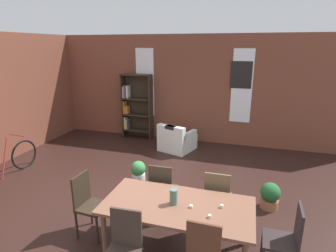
{
  "coord_description": "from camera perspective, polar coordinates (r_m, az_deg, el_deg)",
  "views": [
    {
      "loc": [
        1.63,
        -4.18,
        2.75
      ],
      "look_at": [
        0.04,
        1.1,
        1.12
      ],
      "focal_mm": 29.36,
      "sensor_mm": 36.0,
      "label": 1
    }
  ],
  "objects": [
    {
      "name": "tealight_candle_1",
      "position": [
        3.76,
        11.09,
        -16.02
      ],
      "size": [
        0.04,
        0.04,
        0.04
      ],
      "primitive_type": "cylinder",
      "color": "silver",
      "rests_on": "dining_table"
    },
    {
      "name": "potted_plant_by_shelf",
      "position": [
        5.24,
        20.42,
        -13.36
      ],
      "size": [
        0.34,
        0.34,
        0.47
      ],
      "color": "#9E6042",
      "rests_on": "ground"
    },
    {
      "name": "dining_chair_far_left",
      "position": [
        4.58,
        -1.21,
        -12.8
      ],
      "size": [
        0.41,
        0.41,
        0.95
      ],
      "color": "#383123",
      "rests_on": "ground"
    },
    {
      "name": "dining_chair_head_right",
      "position": [
        3.85,
        23.41,
        -20.63
      ],
      "size": [
        0.41,
        0.41,
        0.95
      ],
      "color": "#2F2525",
      "rests_on": "ground"
    },
    {
      "name": "potted_plant_corner",
      "position": [
        5.76,
        -6.16,
        -9.45
      ],
      "size": [
        0.3,
        0.3,
        0.48
      ],
      "color": "silver",
      "rests_on": "ground"
    },
    {
      "name": "dining_chair_near_left",
      "position": [
        3.49,
        -9.24,
        -23.69
      ],
      "size": [
        0.42,
        0.42,
        0.95
      ],
      "color": "#3B2D25",
      "rests_on": "ground"
    },
    {
      "name": "tealight_candle_0",
      "position": [
        3.71,
        4.83,
        -16.3
      ],
      "size": [
        0.04,
        0.04,
        0.03
      ],
      "primitive_type": "cylinder",
      "color": "silver",
      "rests_on": "dining_table"
    },
    {
      "name": "dining_chair_head_left",
      "position": [
        4.39,
        -16.18,
        -14.96
      ],
      "size": [
        0.43,
        0.43,
        0.95
      ],
      "color": "#2E2318",
      "rests_on": "ground"
    },
    {
      "name": "tealight_candle_2",
      "position": [
        3.55,
        8.63,
        -18.04
      ],
      "size": [
        0.04,
        0.04,
        0.04
      ],
      "primitive_type": "cylinder",
      "color": "silver",
      "rests_on": "dining_table"
    },
    {
      "name": "armchair_white",
      "position": [
        7.45,
        1.77,
        -2.97
      ],
      "size": [
        1.01,
        1.01,
        0.75
      ],
      "color": "silver",
      "rests_on": "ground"
    },
    {
      "name": "ground_plane",
      "position": [
        5.26,
        -3.99,
        -15.13
      ],
      "size": [
        10.4,
        10.4,
        0.0
      ],
      "primitive_type": "plane",
      "color": "black"
    },
    {
      "name": "vase_on_table",
      "position": [
        3.73,
        1.18,
        -14.44
      ],
      "size": [
        0.11,
        0.11,
        0.21
      ],
      "primitive_type": "cylinder",
      "color": "#4C7266",
      "rests_on": "dining_table"
    },
    {
      "name": "bookshelf_tall",
      "position": [
        8.38,
        -6.8,
        4.2
      ],
      "size": [
        0.92,
        0.31,
        1.94
      ],
      "color": "#2D2319",
      "rests_on": "ground"
    },
    {
      "name": "dining_chair_far_right",
      "position": [
        4.42,
        10.2,
        -14.23
      ],
      "size": [
        0.4,
        0.4,
        0.95
      ],
      "color": "brown",
      "rests_on": "ground"
    },
    {
      "name": "window_pane_0",
      "position": [
        8.32,
        -4.78,
        8.97
      ],
      "size": [
        0.55,
        0.02,
        1.99
      ],
      "primitive_type": "cube",
      "color": "white"
    },
    {
      "name": "dining_table",
      "position": [
        3.81,
        1.96,
        -16.87
      ],
      "size": [
        1.98,
        0.98,
        0.73
      ],
      "color": "brown",
      "rests_on": "ground"
    },
    {
      "name": "framed_picture",
      "position": [
        7.71,
        14.95,
        10.21
      ],
      "size": [
        0.56,
        0.03,
        0.72
      ],
      "primitive_type": "cube",
      "color": "black"
    },
    {
      "name": "back_wall_brick",
      "position": [
        8.01,
        4.88,
        7.58
      ],
      "size": [
        9.0,
        0.12,
        3.06
      ],
      "primitive_type": "cube",
      "color": "brown",
      "rests_on": "ground"
    },
    {
      "name": "window_pane_1",
      "position": [
        7.75,
        15.07,
        7.93
      ],
      "size": [
        0.55,
        0.02,
        1.99
      ],
      "primitive_type": "cube",
      "color": "white"
    },
    {
      "name": "bicycle_second",
      "position": [
        6.91,
        -30.75,
        -6.43
      ],
      "size": [
        0.44,
        1.67,
        0.88
      ],
      "color": "black",
      "rests_on": "ground"
    }
  ]
}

